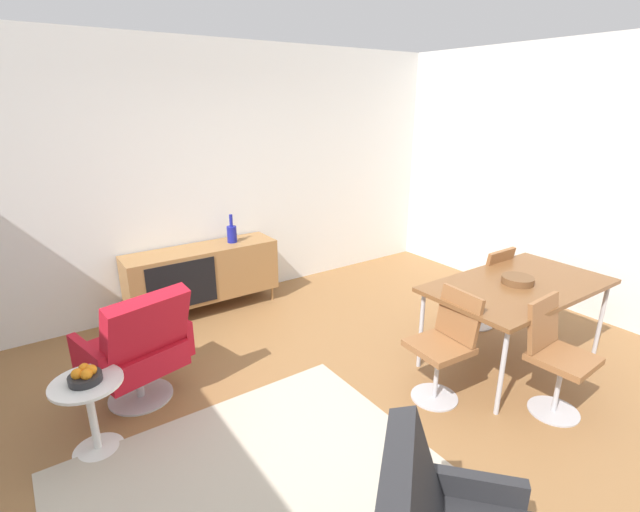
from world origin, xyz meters
The scene contains 14 objects.
ground_plane centered at (0.00, 0.00, 0.00)m, with size 8.32×8.32×0.00m, color olive.
wall_back centered at (0.00, 2.60, 1.40)m, with size 6.80×0.12×2.80m, color silver.
wall_right centered at (3.20, 0.00, 1.40)m, with size 0.12×5.60×2.80m, color silver.
sideboard centered at (-0.17, 2.30, 0.44)m, with size 1.60×0.45×0.72m.
vase_cobalt centered at (0.19, 2.30, 0.82)m, with size 0.11×0.11×0.31m.
dining_table centered at (1.65, -0.22, 0.70)m, with size 1.60×0.90×0.74m.
wooden_bowl_on_table centered at (1.64, -0.21, 0.77)m, with size 0.26×0.26×0.06m, color brown.
dining_chair_back_right centered at (2.00, 0.34, 0.47)m, with size 0.40×0.42×0.86m.
dining_chair_near_window centered at (0.76, -0.23, 0.47)m, with size 0.45×0.43×0.86m.
dining_chair_front_left centered at (1.30, -0.78, 0.47)m, with size 0.43×0.45×0.86m.
lounge_chair_red centered at (-1.16, 1.02, 0.47)m, with size 0.82×0.78×0.95m.
side_table_round centered at (-1.56, 0.67, 0.32)m, with size 0.44×0.44×0.52m.
fruit_bowl centered at (-1.56, 0.67, 0.56)m, with size 0.20×0.20×0.11m.
area_rug centered at (-0.84, -0.19, 0.00)m, with size 2.20×1.70×0.01m, color #B7AD99.
Camera 1 is at (-1.75, -2.20, 2.20)m, focal length 25.73 mm.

